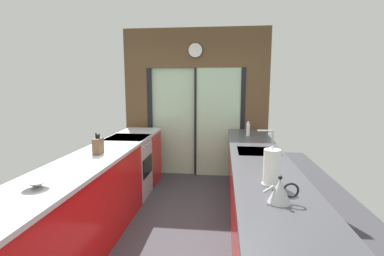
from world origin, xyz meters
The scene contains 11 objects.
ground_plane centered at (0.00, 0.60, -0.01)m, with size 5.04×7.60×0.02m, color #38383D.
back_wall_unit centered at (0.00, 2.40, 1.52)m, with size 2.64×0.12×2.70m.
left_counter_run centered at (-0.91, 0.13, 0.47)m, with size 0.62×3.80×0.92m.
right_counter_run centered at (0.91, 0.30, 0.46)m, with size 0.62×3.80×0.92m.
sink_faucet centered at (1.06, 0.55, 1.09)m, with size 0.19×0.02×0.26m.
oven_range centered at (-0.91, 1.25, 0.46)m, with size 0.60×0.60×0.92m.
mixing_bowl centered at (-0.89, -0.87, 0.95)m, with size 0.19×0.19×0.06m.
knife_block centered at (-0.89, 0.20, 1.01)m, with size 0.08×0.14×0.24m.
kettle centered at (0.89, -0.94, 1.00)m, with size 0.23×0.15×0.19m.
soap_bottle centered at (0.89, 1.54, 1.03)m, with size 0.05×0.05×0.25m.
paper_towel_roll centered at (0.89, -0.60, 1.06)m, with size 0.15×0.15×0.31m.
Camera 1 is at (0.51, -2.78, 1.70)m, focal length 26.38 mm.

